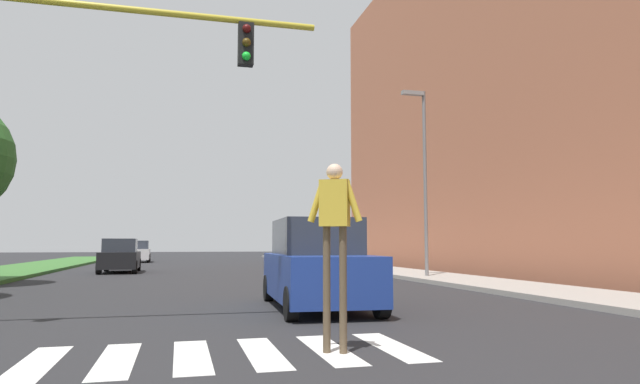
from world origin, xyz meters
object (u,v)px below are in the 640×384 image
Objects in this scene: street_lamp_right at (423,165)px; sedan_distant at (138,252)px; pedestrian_performer at (335,226)px; suv_crossing at (317,266)px; sedan_midblock at (120,257)px.

street_lamp_right is 1.73× the size of sedan_distant.
street_lamp_right reaches higher than pedestrian_performer.
suv_crossing reaches higher than sedan_distant.
suv_crossing is 1.14× the size of sedan_midblock.
suv_crossing is at bearing -79.55° from sedan_distant.
sedan_distant is (-12.55, 24.22, -3.83)m from street_lamp_right.
suv_crossing is at bearing 78.65° from pedestrian_performer.
street_lamp_right is 15.56m from pedestrian_performer.
sedan_distant is (-5.03, 37.53, -0.90)m from pedestrian_performer.
street_lamp_right reaches higher than sedan_distant.
sedan_midblock is 15.64m from sedan_distant.
suv_crossing is 33.18m from sedan_distant.
sedan_midblock is at bearing 108.82° from suv_crossing.
pedestrian_performer is 0.58× the size of sedan_distant.
sedan_midblock is (-5.79, 16.99, -0.16)m from suv_crossing.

